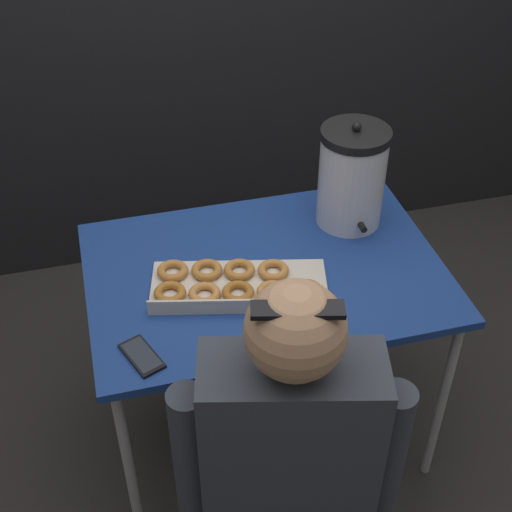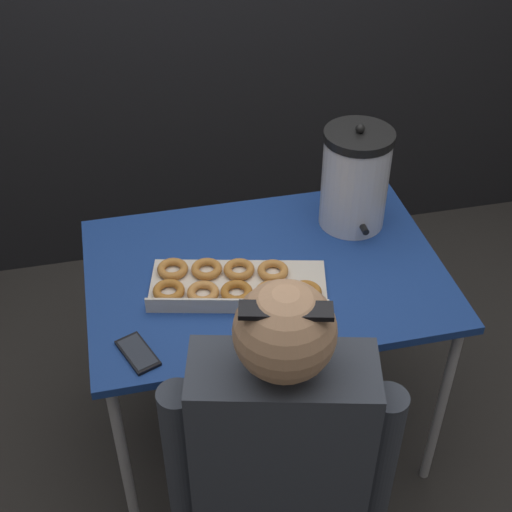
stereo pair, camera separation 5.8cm
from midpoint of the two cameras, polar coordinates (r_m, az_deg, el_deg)
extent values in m
plane|color=#2D2B28|center=(2.78, -0.01, -13.30)|extent=(12.00, 12.00, 0.00)
cube|color=navy|center=(2.23, -0.01, -1.36)|extent=(1.11, 0.77, 0.03)
cylinder|color=#ADADB2|center=(2.25, -10.84, -16.48)|extent=(0.03, 0.03, 0.74)
cylinder|color=#ADADB2|center=(2.43, 13.94, -11.31)|extent=(0.03, 0.03, 0.74)
cylinder|color=#ADADB2|center=(2.70, -12.36, -4.80)|extent=(0.03, 0.03, 0.74)
cylinder|color=#ADADB2|center=(2.85, 8.16, -1.31)|extent=(0.03, 0.03, 0.74)
cube|color=beige|center=(2.15, -2.14, -2.43)|extent=(0.57, 0.34, 0.02)
cube|color=beige|center=(2.05, -2.17, -3.90)|extent=(0.52, 0.13, 0.04)
torus|color=#AC6A28|center=(2.12, -7.69, -2.94)|extent=(0.10, 0.10, 0.02)
torus|color=#C58341|center=(2.10, -4.94, -3.03)|extent=(0.13, 0.13, 0.02)
torus|color=#A86624|center=(2.10, -2.24, -2.92)|extent=(0.10, 0.10, 0.02)
torus|color=#C68442|center=(2.10, 0.53, -2.90)|extent=(0.13, 0.13, 0.02)
torus|color=#A86623|center=(2.11, 3.32, -2.81)|extent=(0.13, 0.13, 0.02)
torus|color=#BA7735|center=(2.19, -7.44, -1.19)|extent=(0.12, 0.12, 0.02)
torus|color=#B77533|center=(2.18, -4.72, -1.14)|extent=(0.13, 0.13, 0.02)
torus|color=#B97634|center=(2.18, -2.11, -1.12)|extent=(0.12, 0.12, 0.02)
torus|color=#BE7B39|center=(2.17, 0.62, -1.16)|extent=(0.13, 0.13, 0.02)
cylinder|color=silver|center=(2.36, 6.94, 6.00)|extent=(0.22, 0.22, 0.31)
cylinder|color=black|center=(2.27, 7.27, 9.62)|extent=(0.22, 0.22, 0.03)
sphere|color=black|center=(2.26, 7.32, 10.21)|extent=(0.03, 0.03, 0.03)
cylinder|color=black|center=(2.33, 7.71, 2.43)|extent=(0.02, 0.05, 0.02)
cube|color=black|center=(1.98, -9.97, -7.90)|extent=(0.12, 0.16, 0.01)
cube|color=#2D333D|center=(1.97, -9.99, -7.79)|extent=(0.10, 0.14, 0.00)
cube|color=#333842|center=(1.80, 1.73, -15.32)|extent=(0.46, 0.29, 0.60)
sphere|color=tan|center=(1.49, 2.04, -6.01)|extent=(0.22, 0.22, 0.22)
cube|color=black|center=(1.41, 2.16, -4.33)|extent=(0.19, 0.09, 0.01)
cylinder|color=#333842|center=(1.85, 9.47, -15.60)|extent=(0.09, 0.09, 0.48)
cylinder|color=#333842|center=(1.83, -6.12, -15.87)|extent=(0.09, 0.09, 0.48)
camera|label=1|loc=(0.03, -90.77, -0.62)|focal=50.00mm
camera|label=2|loc=(0.03, 89.23, 0.62)|focal=50.00mm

